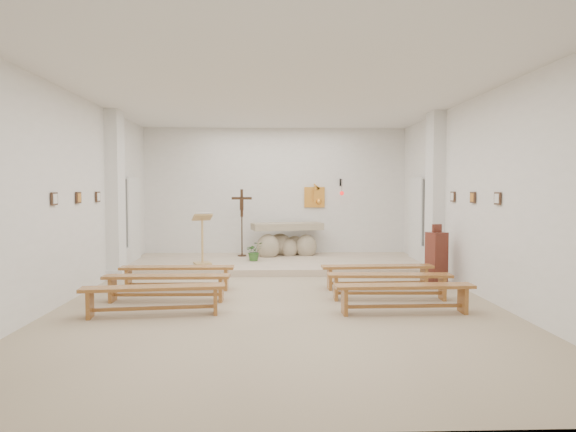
{
  "coord_description": "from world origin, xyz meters",
  "views": [
    {
      "loc": [
        -0.14,
        -8.82,
        1.87
      ],
      "look_at": [
        0.22,
        1.6,
        1.32
      ],
      "focal_mm": 32.0,
      "sensor_mm": 36.0,
      "label": 1
    }
  ],
  "objects_px": {
    "bench_right_third": "(404,292)",
    "bench_left_second": "(167,282)",
    "bench_left_front": "(177,272)",
    "altar": "(286,242)",
    "donation_pedestal": "(436,258)",
    "crucifix_stand": "(242,218)",
    "bench_left_third": "(154,294)",
    "bench_right_second": "(389,280)",
    "lectern": "(202,239)",
    "bench_right_front": "(377,271)"
  },
  "relations": [
    {
      "from": "crucifix_stand",
      "to": "bench_right_front",
      "type": "bearing_deg",
      "value": -48.69
    },
    {
      "from": "bench_left_third",
      "to": "crucifix_stand",
      "type": "bearing_deg",
      "value": 73.61
    },
    {
      "from": "crucifix_stand",
      "to": "bench_right_second",
      "type": "height_order",
      "value": "crucifix_stand"
    },
    {
      "from": "bench_left_second",
      "to": "bench_left_front",
      "type": "bearing_deg",
      "value": 90.94
    },
    {
      "from": "bench_left_second",
      "to": "bench_right_third",
      "type": "bearing_deg",
      "value": -13.64
    },
    {
      "from": "lectern",
      "to": "crucifix_stand",
      "type": "bearing_deg",
      "value": 39.44
    },
    {
      "from": "altar",
      "to": "crucifix_stand",
      "type": "xyz_separation_m",
      "value": [
        -1.14,
        -0.1,
        0.64
      ]
    },
    {
      "from": "altar",
      "to": "bench_right_second",
      "type": "xyz_separation_m",
      "value": [
        1.59,
        -4.71,
        -0.17
      ]
    },
    {
      "from": "crucifix_stand",
      "to": "bench_left_front",
      "type": "distance_m",
      "value": 3.86
    },
    {
      "from": "bench_right_second",
      "to": "bench_left_second",
      "type": "bearing_deg",
      "value": -177.73
    },
    {
      "from": "bench_right_front",
      "to": "bench_left_third",
      "type": "xyz_separation_m",
      "value": [
        -3.72,
        -1.94,
        0.0
      ]
    },
    {
      "from": "altar",
      "to": "bench_left_third",
      "type": "height_order",
      "value": "altar"
    },
    {
      "from": "donation_pedestal",
      "to": "bench_left_front",
      "type": "xyz_separation_m",
      "value": [
        -4.96,
        -0.36,
        -0.19
      ]
    },
    {
      "from": "donation_pedestal",
      "to": "bench_left_second",
      "type": "distance_m",
      "value": 5.14
    },
    {
      "from": "donation_pedestal",
      "to": "bench_right_front",
      "type": "height_order",
      "value": "donation_pedestal"
    },
    {
      "from": "bench_right_front",
      "to": "bench_right_third",
      "type": "distance_m",
      "value": 1.94
    },
    {
      "from": "bench_left_second",
      "to": "altar",
      "type": "bearing_deg",
      "value": 66.57
    },
    {
      "from": "bench_left_front",
      "to": "bench_right_second",
      "type": "height_order",
      "value": "same"
    },
    {
      "from": "crucifix_stand",
      "to": "bench_left_front",
      "type": "relative_size",
      "value": 0.82
    },
    {
      "from": "lectern",
      "to": "bench_left_third",
      "type": "distance_m",
      "value": 4.21
    },
    {
      "from": "lectern",
      "to": "bench_left_third",
      "type": "height_order",
      "value": "lectern"
    },
    {
      "from": "bench_left_front",
      "to": "altar",
      "type": "bearing_deg",
      "value": 60.48
    },
    {
      "from": "bench_left_front",
      "to": "bench_right_second",
      "type": "xyz_separation_m",
      "value": [
        3.72,
        -0.97,
        0.0
      ]
    },
    {
      "from": "crucifix_stand",
      "to": "donation_pedestal",
      "type": "xyz_separation_m",
      "value": [
        3.97,
        -3.28,
        -0.62
      ]
    },
    {
      "from": "bench_right_second",
      "to": "altar",
      "type": "bearing_deg",
      "value": 110.94
    },
    {
      "from": "bench_right_third",
      "to": "crucifix_stand",
      "type": "bearing_deg",
      "value": 114.94
    },
    {
      "from": "bench_left_second",
      "to": "crucifix_stand",
      "type": "bearing_deg",
      "value": 78.77
    },
    {
      "from": "bench_left_third",
      "to": "lectern",
      "type": "bearing_deg",
      "value": 81.39
    },
    {
      "from": "donation_pedestal",
      "to": "bench_right_third",
      "type": "xyz_separation_m",
      "value": [
        -1.24,
        -2.3,
        -0.19
      ]
    },
    {
      "from": "crucifix_stand",
      "to": "bench_right_front",
      "type": "height_order",
      "value": "crucifix_stand"
    },
    {
      "from": "crucifix_stand",
      "to": "bench_right_second",
      "type": "distance_m",
      "value": 5.42
    },
    {
      "from": "lectern",
      "to": "bench_left_front",
      "type": "bearing_deg",
      "value": -114.29
    },
    {
      "from": "lectern",
      "to": "bench_right_third",
      "type": "xyz_separation_m",
      "value": [
        3.55,
        -4.18,
        -0.41
      ]
    },
    {
      "from": "donation_pedestal",
      "to": "bench_left_second",
      "type": "height_order",
      "value": "donation_pedestal"
    },
    {
      "from": "bench_left_second",
      "to": "bench_right_third",
      "type": "distance_m",
      "value": 3.85
    },
    {
      "from": "donation_pedestal",
      "to": "bench_right_third",
      "type": "relative_size",
      "value": 0.57
    },
    {
      "from": "altar",
      "to": "bench_right_second",
      "type": "height_order",
      "value": "altar"
    },
    {
      "from": "lectern",
      "to": "donation_pedestal",
      "type": "xyz_separation_m",
      "value": [
        4.79,
        -1.89,
        -0.22
      ]
    },
    {
      "from": "bench_right_second",
      "to": "bench_right_third",
      "type": "height_order",
      "value": "same"
    },
    {
      "from": "altar",
      "to": "crucifix_stand",
      "type": "distance_m",
      "value": 1.31
    },
    {
      "from": "altar",
      "to": "bench_left_third",
      "type": "relative_size",
      "value": 0.9
    },
    {
      "from": "bench_left_third",
      "to": "bench_right_third",
      "type": "distance_m",
      "value": 3.72
    },
    {
      "from": "bench_right_third",
      "to": "bench_left_second",
      "type": "bearing_deg",
      "value": 164.28
    },
    {
      "from": "altar",
      "to": "bench_left_third",
      "type": "bearing_deg",
      "value": -122.99
    },
    {
      "from": "crucifix_stand",
      "to": "altar",
      "type": "bearing_deg",
      "value": 9.46
    },
    {
      "from": "bench_left_front",
      "to": "bench_left_third",
      "type": "bearing_deg",
      "value": -89.83
    },
    {
      "from": "donation_pedestal",
      "to": "bench_right_front",
      "type": "distance_m",
      "value": 1.3
    },
    {
      "from": "altar",
      "to": "bench_left_third",
      "type": "xyz_separation_m",
      "value": [
        -2.13,
        -5.68,
        -0.17
      ]
    },
    {
      "from": "lectern",
      "to": "bench_left_second",
      "type": "xyz_separation_m",
      "value": [
        -0.17,
        -3.21,
        -0.41
      ]
    },
    {
      "from": "bench_right_second",
      "to": "bench_left_third",
      "type": "xyz_separation_m",
      "value": [
        -3.72,
        -0.97,
        0.0
      ]
    }
  ]
}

